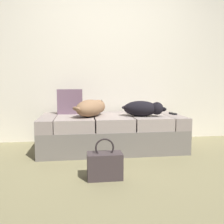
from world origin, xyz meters
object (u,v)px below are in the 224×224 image
dog_tan (91,108)px  tv_remote (173,114)px  couch (111,132)px  throw_pillow (70,102)px  dog_dark (143,108)px  handbag (105,165)px

dog_tan → tv_remote: dog_tan is taller
couch → throw_pillow: (-0.55, 0.24, 0.40)m
couch → tv_remote: size_ratio=12.27×
dog_dark → dog_tan: bearing=173.9°
couch → tv_remote: bearing=-1.0°
couch → tv_remote: 0.88m
dog_dark → handbag: bearing=-124.1°
couch → tv_remote: tv_remote is taller
dog_tan → throw_pillow: bearing=131.2°
tv_remote → handbag: 1.49m
dog_tan → throw_pillow: (-0.28, 0.32, 0.06)m
handbag → dog_tan: bearing=94.3°
couch → handbag: (-0.20, -1.02, -0.10)m
couch → handbag: bearing=-101.0°
dog_tan → handbag: bearing=-85.7°
couch → throw_pillow: 0.72m
dog_tan → dog_dark: (0.66, -0.07, -0.01)m
tv_remote → couch: bearing=171.1°
dog_tan → dog_dark: bearing=-6.1°
dog_dark → throw_pillow: bearing=157.6°
dog_tan → handbag: dog_tan is taller
dog_dark → handbag: 1.14m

